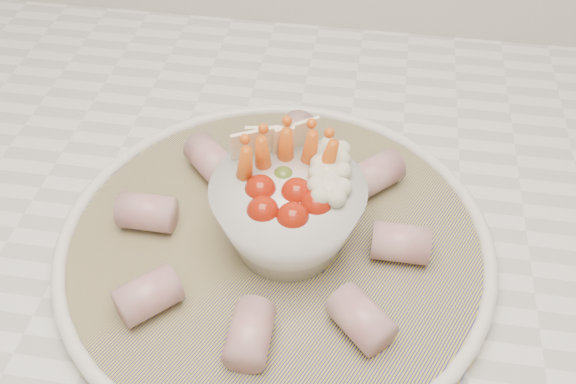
# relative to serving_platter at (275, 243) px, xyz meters

# --- Properties ---
(serving_platter) EXTENTS (0.49, 0.49, 0.02)m
(serving_platter) POSITION_rel_serving_platter_xyz_m (0.00, 0.00, 0.00)
(serving_platter) COLOR navy
(serving_platter) RESTS_ON kitchen_counter
(veggie_bowl) EXTENTS (0.12, 0.12, 0.10)m
(veggie_bowl) POSITION_rel_serving_platter_xyz_m (0.01, 0.00, 0.04)
(veggie_bowl) COLOR silver
(veggie_bowl) RESTS_ON serving_platter
(cured_meat_rolls) EXTENTS (0.26, 0.27, 0.03)m
(cured_meat_rolls) POSITION_rel_serving_platter_xyz_m (-0.00, 0.00, 0.02)
(cured_meat_rolls) COLOR #A34A57
(cured_meat_rolls) RESTS_ON serving_platter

